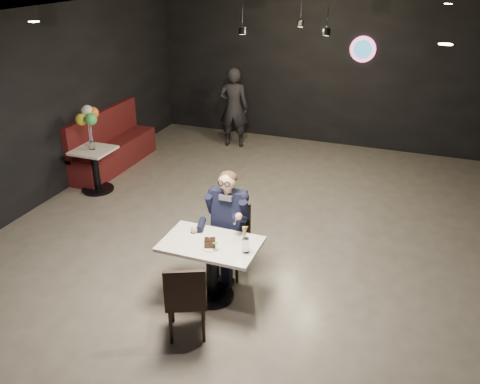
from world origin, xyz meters
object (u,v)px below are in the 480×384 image
at_px(main_table, 211,270).
at_px(chair_far, 229,241).
at_px(sundae_glass, 246,245).
at_px(seated_man, 229,223).
at_px(side_table, 96,169).
at_px(booth_bench, 113,140).
at_px(balloon_vase, 92,145).
at_px(chair_near, 186,296).
at_px(passerby, 234,107).

bearing_deg(main_table, chair_far, 90.00).
bearing_deg(sundae_glass, seated_man, 126.04).
bearing_deg(chair_far, main_table, -90.00).
xyz_separation_m(seated_man, side_table, (-3.03, 1.50, -0.33)).
bearing_deg(booth_bench, chair_far, -36.88).
bearing_deg(balloon_vase, chair_far, -26.32).
distance_m(main_table, booth_bench, 4.52).
bearing_deg(chair_near, sundae_glass, 28.64).
bearing_deg(sundae_glass, passerby, 112.68).
xyz_separation_m(chair_far, passerby, (-1.66, 4.41, 0.36)).
xyz_separation_m(main_table, sundae_glass, (0.44, -0.05, 0.46)).
bearing_deg(chair_far, seated_man, 180.00).
xyz_separation_m(seated_man, booth_bench, (-3.33, 2.50, -0.18)).
bearing_deg(booth_bench, side_table, -73.30).
xyz_separation_m(seated_man, sundae_glass, (0.44, -0.60, 0.12)).
xyz_separation_m(chair_near, side_table, (-3.03, 2.69, -0.07)).
height_order(chair_far, booth_bench, booth_bench).
distance_m(sundae_glass, balloon_vase, 4.06).
distance_m(side_table, balloon_vase, 0.43).
relative_size(main_table, side_table, 1.43).
height_order(seated_man, side_table, seated_man).
distance_m(chair_near, booth_bench, 4.97).
xyz_separation_m(side_table, balloon_vase, (0.00, 0.00, 0.43)).
distance_m(main_table, sundae_glass, 0.64).
relative_size(sundae_glass, passerby, 0.10).
bearing_deg(balloon_vase, chair_near, -41.65).
distance_m(seated_man, sundae_glass, 0.76).
bearing_deg(side_table, chair_far, -26.32).
height_order(chair_far, balloon_vase, chair_far).
distance_m(seated_man, booth_bench, 4.17).
height_order(balloon_vase, passerby, passerby).
bearing_deg(booth_bench, sundae_glass, -39.46).
height_order(chair_near, balloon_vase, chair_near).
relative_size(chair_far, booth_bench, 0.43).
bearing_deg(balloon_vase, sundae_glass, -31.22).
height_order(main_table, sundae_glass, sundae_glass).
relative_size(booth_bench, side_table, 2.80).
distance_m(sundae_glass, booth_bench, 4.89).
bearing_deg(chair_far, balloon_vase, 153.68).
bearing_deg(sundae_glass, chair_far, 126.04).
relative_size(chair_near, seated_man, 0.64).
height_order(booth_bench, passerby, passerby).
bearing_deg(side_table, chair_near, -41.65).
height_order(chair_near, passerby, passerby).
height_order(main_table, chair_near, chair_near).
height_order(main_table, seated_man, seated_man).
distance_m(main_table, chair_far, 0.56).
bearing_deg(passerby, main_table, 98.77).
distance_m(main_table, balloon_vase, 3.68).
distance_m(side_table, passerby, 3.25).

